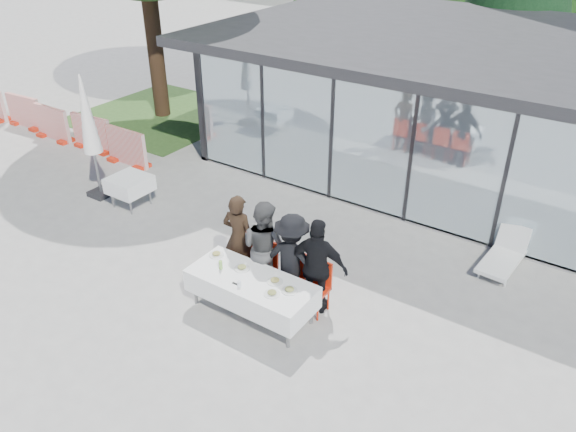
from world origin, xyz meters
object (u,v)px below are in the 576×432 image
object	(u,v)px
spare_table_left	(130,185)
market_umbrella	(88,121)
plate_b	(242,268)
construction_barriers	(54,124)
plate_d	(289,290)
juice_bottle	(221,265)
plate_c	(275,281)
diner_chair_d	(317,284)
folded_eyeglasses	(236,284)
diner_d	(318,267)
plate_extra	(272,293)
plate_a	(216,254)
lounger	(505,254)
diner_c	(292,259)
diner_a	(239,238)
diner_b	(264,246)
diner_chair_a	(240,253)
diner_chair_b	(265,263)
dining_table	(251,289)
diner_chair_c	(292,274)

from	to	relation	value
spare_table_left	market_umbrella	world-z (taller)	market_umbrella
plate_b	construction_barriers	size ratio (longest dim) A/B	0.03
plate_d	juice_bottle	size ratio (longest dim) A/B	1.65
construction_barriers	plate_c	bearing A→B (deg)	-16.44
diner_chair_d	folded_eyeglasses	size ratio (longest dim) A/B	6.96
diner_d	plate_c	world-z (taller)	diner_d
plate_extra	market_umbrella	world-z (taller)	market_umbrella
plate_c	juice_bottle	bearing A→B (deg)	-167.49
plate_a	lounger	distance (m)	5.65
plate_a	plate_d	xyz separation A→B (m)	(1.68, -0.13, 0.00)
diner_c	plate_c	xyz separation A→B (m)	(0.05, -0.58, -0.09)
diner_a	plate_d	size ratio (longest dim) A/B	6.54
diner_chair_d	diner_c	bearing A→B (deg)	-178.52
diner_d	plate_d	size ratio (longest dim) A/B	6.71
lounger	diner_d	bearing A→B (deg)	-126.01
diner_c	diner_chair_d	bearing A→B (deg)	174.56
diner_b	market_umbrella	size ratio (longest dim) A/B	0.61
diner_c	diner_chair_d	world-z (taller)	diner_c
construction_barriers	diner_chair_a	bearing A→B (deg)	-15.06
plate_extra	lounger	xyz separation A→B (m)	(2.69, 4.13, -0.52)
diner_chair_b	plate_c	bearing A→B (deg)	-42.27
juice_bottle	construction_barriers	size ratio (longest dim) A/B	0.02
dining_table	diner_chair_a	size ratio (longest dim) A/B	2.32
diner_chair_a	diner_chair_b	bearing A→B (deg)	0.00
diner_d	plate_c	distance (m)	0.76
diner_chair_c	diner_d	bearing A→B (deg)	-1.48
juice_bottle	folded_eyeglasses	size ratio (longest dim) A/B	1.17
diner_chair_d	plate_c	world-z (taller)	diner_chair_d
plate_a	construction_barriers	distance (m)	9.32
plate_extra	construction_barriers	xyz separation A→B (m)	(-10.32, 3.30, -0.34)
dining_table	plate_c	xyz separation A→B (m)	(0.39, 0.16, 0.24)
diner_c	diner_chair_d	distance (m)	0.62
spare_table_left	dining_table	bearing A→B (deg)	-17.98
diner_b	lounger	xyz separation A→B (m)	(3.49, 3.25, -0.65)
diner_d	spare_table_left	distance (m)	5.66
spare_table_left	market_umbrella	distance (m)	1.70
diner_b	plate_c	bearing A→B (deg)	140.99
folded_eyeglasses	dining_table	bearing A→B (deg)	67.82
diner_c	diner_d	xyz separation A→B (m)	(0.53, 0.00, 0.04)
diner_chair_b	construction_barriers	xyz separation A→B (m)	(-9.52, 2.41, -0.10)
dining_table	diner_d	distance (m)	1.20
diner_d	lounger	size ratio (longest dim) A/B	1.33
folded_eyeglasses	lounger	world-z (taller)	folded_eyeglasses
spare_table_left	diner_c	bearing A→B (deg)	-8.93
diner_b	spare_table_left	size ratio (longest dim) A/B	2.11
diner_chair_a	diner_chair_b	size ratio (longest dim) A/B	1.00
plate_d	folded_eyeglasses	size ratio (longest dim) A/B	1.93
diner_chair_b	lounger	bearing A→B (deg)	42.79
plate_b	lounger	bearing A→B (deg)	47.39
diner_a	diner_chair_c	world-z (taller)	diner_a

